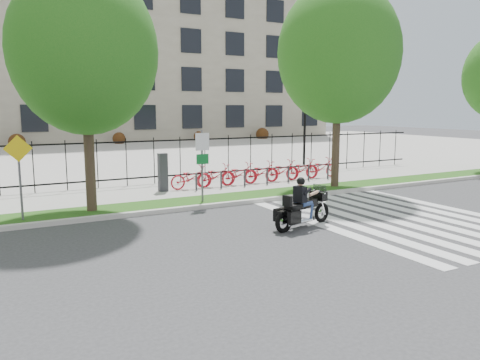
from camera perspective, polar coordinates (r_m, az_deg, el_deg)
name	(u,v)px	position (r m, az deg, el deg)	size (l,w,h in m)	color
ground	(265,238)	(12.46, 3.03, -7.08)	(120.00, 120.00, 0.00)	#333335
curb	(202,207)	(15.98, -4.65, -3.26)	(60.00, 0.20, 0.15)	beige
grass_verge	(192,202)	(16.75, -5.82, -2.72)	(60.00, 1.50, 0.15)	#214912
sidewalk	(169,191)	(19.04, -8.71, -1.39)	(60.00, 3.50, 0.15)	#9E9B94
plaza	(86,154)	(35.93, -18.21, 2.98)	(80.00, 34.00, 0.10)	#9E9B94
crosswalk_stripes	(397,218)	(15.46, 18.54, -4.38)	(5.70, 8.00, 0.01)	silver
iron_fence	(154,161)	(20.53, -10.43, 2.34)	(30.00, 0.06, 2.00)	black
office_building	(47,46)	(55.88, -22.50, 14.87)	(60.00, 21.90, 20.15)	gray
lamp_post_right	(305,111)	(27.54, 7.93, 8.29)	(1.06, 0.70, 4.25)	black
street_tree_1	(84,51)	(15.52, -18.46, 14.70)	(4.48, 4.48, 7.56)	#34241C
street_tree_2	(339,53)	(19.91, 11.94, 14.89)	(4.94, 4.94, 8.29)	#34241C
bike_share_station	(260,172)	(20.47, 2.41, 0.97)	(8.87, 0.85, 1.50)	#2D2D33
sign_pole_regulatory	(202,156)	(16.25, -4.62, 2.88)	(0.50, 0.09, 2.50)	#59595B
sign_pole_warning	(19,166)	(14.92, -25.33, 1.55)	(0.78, 0.09, 2.49)	#59595B
motorcycle_rider	(303,207)	(13.53, 7.72, -3.30)	(2.26, 0.97, 1.77)	black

